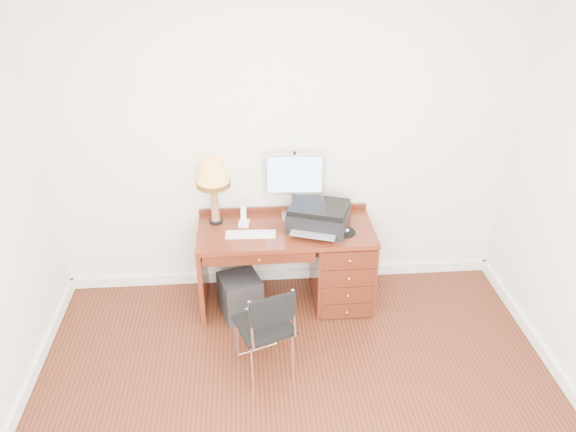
{
  "coord_description": "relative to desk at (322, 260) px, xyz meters",
  "views": [
    {
      "loc": [
        -0.31,
        -2.71,
        3.16
      ],
      "look_at": [
        0.0,
        1.2,
        0.99
      ],
      "focal_mm": 35.0,
      "sensor_mm": 36.0,
      "label": 1
    }
  ],
  "objects": [
    {
      "name": "pen_cup",
      "position": [
        0.11,
        0.13,
        0.39
      ],
      "size": [
        0.09,
        0.09,
        0.11
      ],
      "primitive_type": "cylinder",
      "color": "black",
      "rests_on": "desk"
    },
    {
      "name": "mouse_pad",
      "position": [
        0.16,
        -0.1,
        0.35
      ],
      "size": [
        0.2,
        0.2,
        0.04
      ],
      "color": "black",
      "rests_on": "desk"
    },
    {
      "name": "printer",
      "position": [
        -0.04,
        -0.0,
        0.44
      ],
      "size": [
        0.59,
        0.53,
        0.22
      ],
      "rotation": [
        0.0,
        0.0,
        -0.34
      ],
      "color": "black",
      "rests_on": "desk"
    },
    {
      "name": "leg_lamp",
      "position": [
        -0.92,
        0.16,
        0.77
      ],
      "size": [
        0.29,
        0.29,
        0.59
      ],
      "color": "black",
      "rests_on": "desk"
    },
    {
      "name": "chair",
      "position": [
        -0.55,
        -0.92,
        0.08
      ],
      "size": [
        0.49,
        0.49,
        0.81
      ],
      "rotation": [
        0.0,
        0.0,
        0.34
      ],
      "color": "black",
      "rests_on": "ground"
    },
    {
      "name": "ground",
      "position": [
        -0.32,
        -1.4,
        -0.41
      ],
      "size": [
        4.0,
        4.0,
        0.0
      ],
      "primitive_type": "plane",
      "color": "#38170C",
      "rests_on": "ground"
    },
    {
      "name": "room_shell",
      "position": [
        -0.32,
        -0.77,
        -0.36
      ],
      "size": [
        4.0,
        4.0,
        4.0
      ],
      "color": "white",
      "rests_on": "ground"
    },
    {
      "name": "phone",
      "position": [
        -0.68,
        0.08,
        0.39
      ],
      "size": [
        0.1,
        0.1,
        0.19
      ],
      "rotation": [
        0.0,
        0.0,
        -0.17
      ],
      "color": "white",
      "rests_on": "desk"
    },
    {
      "name": "desk",
      "position": [
        0.0,
        0.0,
        0.0
      ],
      "size": [
        1.5,
        0.67,
        0.75
      ],
      "color": "maroon",
      "rests_on": "ground"
    },
    {
      "name": "monitor",
      "position": [
        -0.23,
        0.23,
        0.7
      ],
      "size": [
        0.51,
        0.17,
        0.58
      ],
      "rotation": [
        0.0,
        0.0,
        -0.05
      ],
      "color": "silver",
      "rests_on": "desk"
    },
    {
      "name": "keyboard",
      "position": [
        -0.62,
        -0.08,
        0.35
      ],
      "size": [
        0.42,
        0.14,
        0.02
      ],
      "primitive_type": "cube",
      "rotation": [
        0.0,
        0.0,
        -0.05
      ],
      "color": "white",
      "rests_on": "desk"
    },
    {
      "name": "equipment_box",
      "position": [
        -0.73,
        -0.16,
        -0.22
      ],
      "size": [
        0.41,
        0.41,
        0.38
      ],
      "primitive_type": "cube",
      "rotation": [
        0.0,
        0.0,
        0.32
      ],
      "color": "black",
      "rests_on": "ground"
    }
  ]
}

